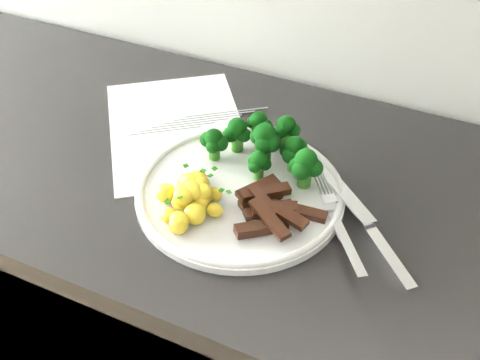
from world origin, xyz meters
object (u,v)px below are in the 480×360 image
object	(u,v)px
recipe_paper	(177,128)
knife	(375,237)
fork	(339,226)
broccoli	(268,144)
counter	(266,348)
potatoes	(191,197)
beef_strips	(271,208)
plate	(240,191)

from	to	relation	value
recipe_paper	knife	size ratio (longest dim) A/B	2.04
fork	broccoli	bearing A→B (deg)	147.71
fork	counter	bearing A→B (deg)	154.05
potatoes	knife	bearing A→B (deg)	12.11
broccoli	potatoes	xyz separation A→B (m)	(-0.06, -0.14, -0.02)
potatoes	beef_strips	bearing A→B (deg)	17.77
beef_strips	fork	bearing A→B (deg)	5.52
fork	potatoes	bearing A→B (deg)	-167.92
plate	recipe_paper	bearing A→B (deg)	147.45
counter	plate	world-z (taller)	plate
potatoes	broccoli	bearing A→B (deg)	65.89
recipe_paper	beef_strips	distance (m)	0.27
beef_strips	knife	size ratio (longest dim) A/B	0.70
counter	broccoli	xyz separation A→B (m)	(-0.03, 0.03, 0.49)
potatoes	knife	world-z (taller)	potatoes
counter	broccoli	world-z (taller)	broccoli
recipe_paper	potatoes	xyz separation A→B (m)	(0.12, -0.17, 0.03)
broccoli	knife	size ratio (longest dim) A/B	1.05
broccoli	fork	size ratio (longest dim) A/B	1.13
recipe_paper	beef_strips	xyz separation A→B (m)	(0.23, -0.14, 0.02)
beef_strips	fork	distance (m)	0.10
beef_strips	knife	world-z (taller)	beef_strips
counter	potatoes	xyz separation A→B (m)	(-0.09, -0.10, 0.47)
plate	knife	size ratio (longest dim) A/B	1.63
potatoes	knife	size ratio (longest dim) A/B	0.66
potatoes	knife	distance (m)	0.26
broccoli	potatoes	distance (m)	0.15
broccoli	beef_strips	size ratio (longest dim) A/B	1.50
counter	beef_strips	world-z (taller)	beef_strips
plate	beef_strips	bearing A→B (deg)	-25.03
broccoli	beef_strips	xyz separation A→B (m)	(0.05, -0.10, -0.03)
plate	broccoli	size ratio (longest dim) A/B	1.55
beef_strips	fork	world-z (taller)	beef_strips
counter	plate	bearing A→B (deg)	-135.21
recipe_paper	fork	size ratio (longest dim) A/B	2.20
plate	beef_strips	xyz separation A→B (m)	(0.06, -0.03, 0.01)
potatoes	beef_strips	xyz separation A→B (m)	(0.11, 0.03, -0.01)
counter	knife	distance (m)	0.48
recipe_paper	plate	size ratio (longest dim) A/B	1.25
recipe_paper	beef_strips	bearing A→B (deg)	-30.67
plate	potatoes	bearing A→B (deg)	-126.70
counter	plate	xyz separation A→B (m)	(-0.04, -0.04, 0.44)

